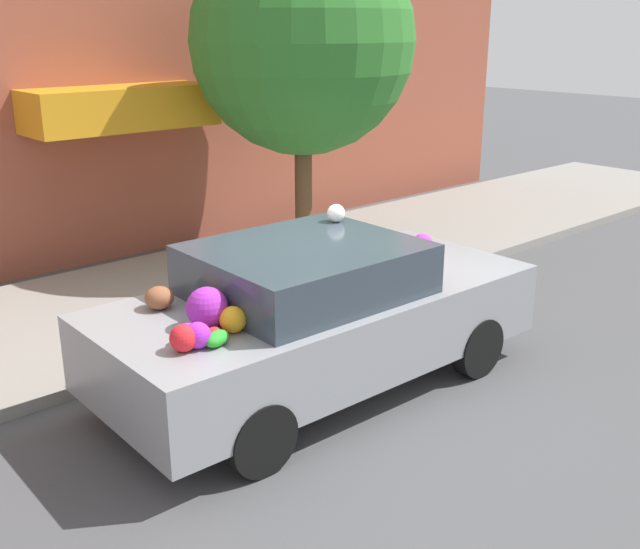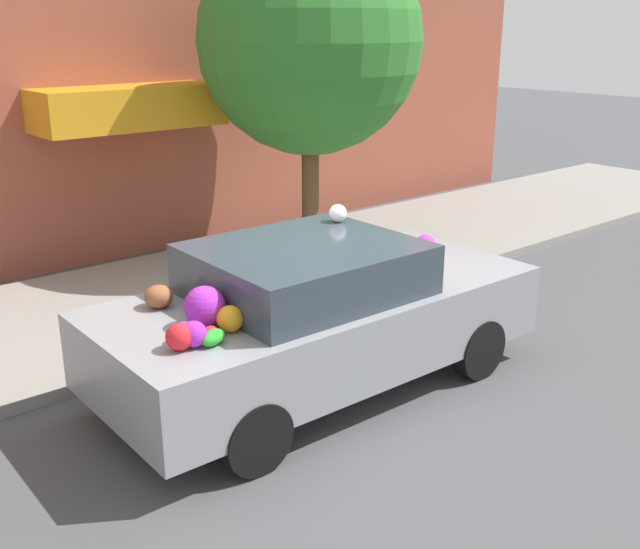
% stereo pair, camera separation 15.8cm
% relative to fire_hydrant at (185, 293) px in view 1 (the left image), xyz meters
% --- Properties ---
extents(ground_plane, '(60.00, 60.00, 0.00)m').
position_rel_fire_hydrant_xyz_m(ground_plane, '(0.27, -1.74, -0.47)').
color(ground_plane, '#4C4C4F').
extents(sidewalk_curb, '(24.00, 3.20, 0.12)m').
position_rel_fire_hydrant_xyz_m(sidewalk_curb, '(0.27, 0.96, -0.41)').
color(sidewalk_curb, gray).
rests_on(sidewalk_curb, ground).
extents(building_facade, '(18.00, 1.20, 6.21)m').
position_rel_fire_hydrant_xyz_m(building_facade, '(0.28, 3.19, 2.60)').
color(building_facade, '#9E4C38').
rests_on(building_facade, ground).
extents(street_tree, '(2.96, 2.96, 4.37)m').
position_rel_fire_hydrant_xyz_m(street_tree, '(2.65, 1.14, 2.54)').
color(street_tree, brown).
rests_on(street_tree, sidewalk_curb).
extents(fire_hydrant, '(0.20, 0.20, 0.70)m').
position_rel_fire_hydrant_xyz_m(fire_hydrant, '(0.00, 0.00, 0.00)').
color(fire_hydrant, '#B2B2B7').
rests_on(fire_hydrant, sidewalk_curb).
extents(art_car, '(4.17, 1.87, 1.58)m').
position_rel_fire_hydrant_xyz_m(art_car, '(0.22, -1.90, 0.26)').
color(art_car, gray).
rests_on(art_car, ground).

